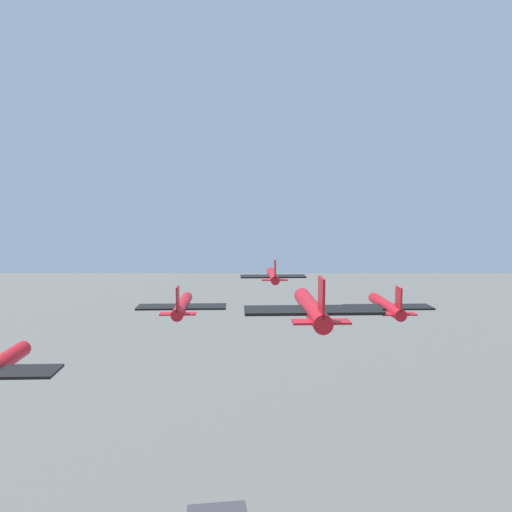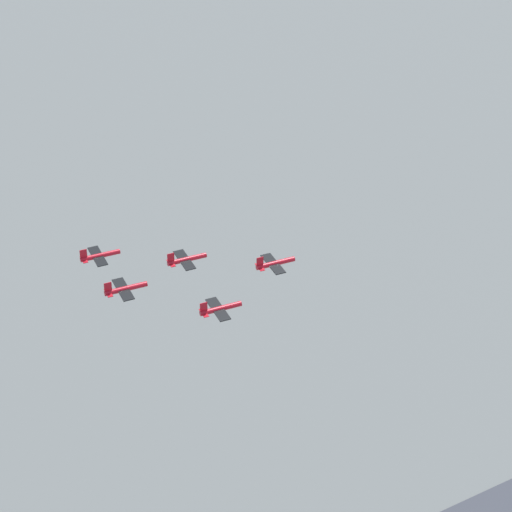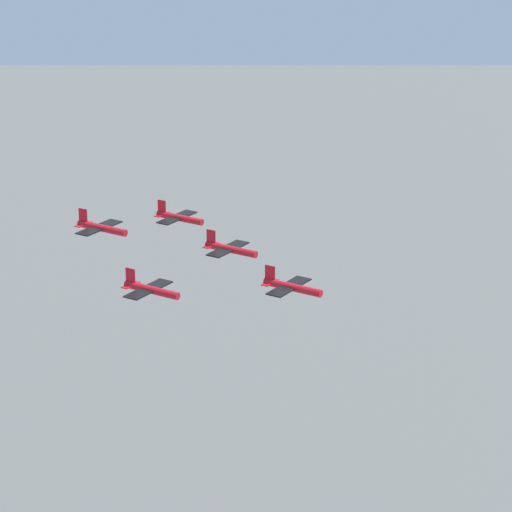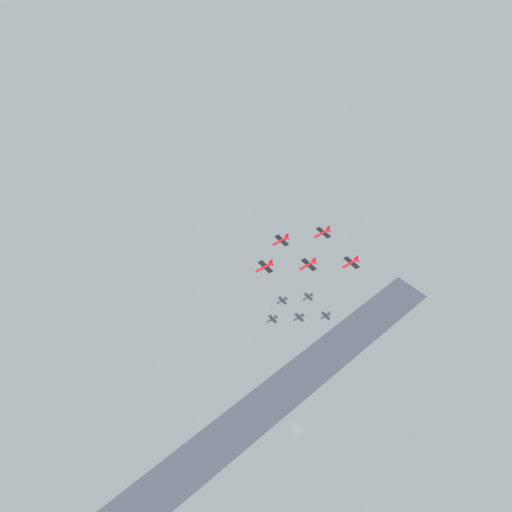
{
  "view_description": "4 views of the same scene",
  "coord_description": "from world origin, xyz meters",
  "px_view_note": "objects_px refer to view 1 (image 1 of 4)",
  "views": [
    {
      "loc": [
        -20.25,
        -53.78,
        133.93
      ],
      "look_at": [
        24.82,
        -3.46,
        127.18
      ],
      "focal_mm": 35.0,
      "sensor_mm": 36.0,
      "label": 1
    },
    {
      "loc": [
        99.51,
        -168.67,
        241.65
      ],
      "look_at": [
        19.78,
        -9.97,
        126.91
      ],
      "focal_mm": 70.0,
      "sensor_mm": 36.0,
      "label": 2
    },
    {
      "loc": [
        174.76,
        -31.67,
        183.46
      ],
      "look_at": [
        18.25,
        -12.48,
        127.94
      ],
      "focal_mm": 85.0,
      "sensor_mm": 36.0,
      "label": 3
    },
    {
      "loc": [
        -11.15,
        138.34,
        281.62
      ],
      "look_at": [
        27.93,
        -10.59,
        128.48
      ],
      "focal_mm": 35.0,
      "sensor_mm": 36.0,
      "label": 4
    }
  ],
  "objects_px": {
    "jet_1": "(182,306)",
    "jet_2": "(387,306)",
    "jet_0": "(273,276)",
    "jet_4": "(312,309)"
  },
  "relations": [
    {
      "from": "jet_2",
      "to": "jet_4",
      "type": "bearing_deg",
      "value": -120.47
    },
    {
      "from": "jet_1",
      "to": "jet_4",
      "type": "distance_m",
      "value": 19.42
    },
    {
      "from": "jet_1",
      "to": "jet_2",
      "type": "height_order",
      "value": "jet_1"
    },
    {
      "from": "jet_0",
      "to": "jet_1",
      "type": "distance_m",
      "value": 19.18
    },
    {
      "from": "jet_0",
      "to": "jet_4",
      "type": "relative_size",
      "value": 1.0
    },
    {
      "from": "jet_1",
      "to": "jet_2",
      "type": "distance_m",
      "value": 19.44
    },
    {
      "from": "jet_0",
      "to": "jet_2",
      "type": "height_order",
      "value": "jet_0"
    },
    {
      "from": "jet_4",
      "to": "jet_1",
      "type": "bearing_deg",
      "value": 120.47
    },
    {
      "from": "jet_1",
      "to": "jet_2",
      "type": "relative_size",
      "value": 1.0
    },
    {
      "from": "jet_0",
      "to": "jet_1",
      "type": "bearing_deg",
      "value": -120.47
    }
  ]
}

